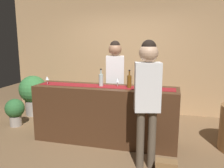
% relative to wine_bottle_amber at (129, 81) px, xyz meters
% --- Properties ---
extents(ground_plane, '(10.00, 10.00, 0.00)m').
position_rel_wine_bottle_amber_xyz_m(ground_plane, '(-0.42, 0.02, -1.10)').
color(ground_plane, brown).
extents(back_wall, '(6.00, 0.12, 2.90)m').
position_rel_wine_bottle_amber_xyz_m(back_wall, '(-0.42, 1.92, 0.35)').
color(back_wall, tan).
rests_on(back_wall, ground).
extents(bar_counter, '(2.47, 0.60, 0.99)m').
position_rel_wine_bottle_amber_xyz_m(bar_counter, '(-0.42, 0.02, -0.61)').
color(bar_counter, '#472B19').
rests_on(bar_counter, ground).
extents(counter_runner_cloth, '(2.34, 0.28, 0.01)m').
position_rel_wine_bottle_amber_xyz_m(counter_runner_cloth, '(-0.42, 0.02, -0.11)').
color(counter_runner_cloth, maroon).
rests_on(counter_runner_cloth, bar_counter).
extents(wine_bottle_amber, '(0.07, 0.07, 0.30)m').
position_rel_wine_bottle_amber_xyz_m(wine_bottle_amber, '(0.00, 0.00, 0.00)').
color(wine_bottle_amber, brown).
rests_on(wine_bottle_amber, bar_counter).
extents(wine_bottle_clear, '(0.07, 0.07, 0.30)m').
position_rel_wine_bottle_amber_xyz_m(wine_bottle_clear, '(-0.49, 0.03, 0.00)').
color(wine_bottle_clear, '#B2C6C1').
rests_on(wine_bottle_clear, bar_counter).
extents(wine_glass_near_customer, '(0.07, 0.07, 0.14)m').
position_rel_wine_bottle_amber_xyz_m(wine_glass_near_customer, '(0.18, 0.00, -0.01)').
color(wine_glass_near_customer, silver).
rests_on(wine_glass_near_customer, bar_counter).
extents(wine_glass_mid_counter, '(0.07, 0.07, 0.14)m').
position_rel_wine_bottle_amber_xyz_m(wine_glass_mid_counter, '(-0.21, 0.07, -0.01)').
color(wine_glass_mid_counter, silver).
rests_on(wine_glass_mid_counter, bar_counter).
extents(wine_glass_far_end, '(0.07, 0.07, 0.14)m').
position_rel_wine_bottle_amber_xyz_m(wine_glass_far_end, '(-1.48, -0.03, -0.01)').
color(wine_glass_far_end, silver).
rests_on(wine_glass_far_end, bar_counter).
extents(bartender, '(0.38, 0.27, 1.76)m').
position_rel_wine_bottle_amber_xyz_m(bartender, '(-0.39, 0.60, -0.01)').
color(bartender, '#26262B').
rests_on(bartender, ground).
extents(customer_sipping, '(0.38, 0.27, 1.78)m').
position_rel_wine_bottle_amber_xyz_m(customer_sipping, '(0.37, -0.67, 0.01)').
color(customer_sipping, brown).
rests_on(customer_sipping, ground).
extents(potted_plant_tall, '(0.64, 0.64, 0.94)m').
position_rel_wine_bottle_amber_xyz_m(potted_plant_tall, '(-2.48, 1.02, -0.56)').
color(potted_plant_tall, '#9E9389').
rests_on(potted_plant_tall, ground).
extents(potted_plant_small, '(0.39, 0.39, 0.57)m').
position_rel_wine_bottle_amber_xyz_m(potted_plant_small, '(-2.44, 0.26, -0.77)').
color(potted_plant_small, '#9E9389').
rests_on(potted_plant_small, ground).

